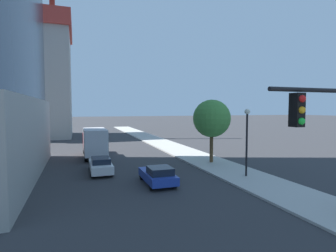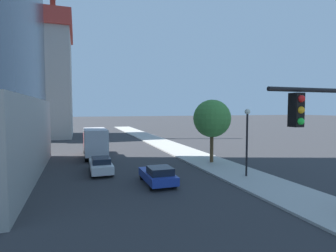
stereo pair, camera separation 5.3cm
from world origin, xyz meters
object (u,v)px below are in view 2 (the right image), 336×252
at_px(construction_building, 33,71).
at_px(car_white, 101,165).
at_px(street_tree, 212,119).
at_px(car_blue, 158,175).
at_px(street_lamp, 247,132).
at_px(box_truck, 95,141).

distance_m(construction_building, car_white, 38.36).
height_order(street_tree, car_blue, street_tree).
height_order(street_lamp, street_tree, street_tree).
bearing_deg(car_blue, construction_building, 108.76).
distance_m(street_tree, car_blue, 9.96).
bearing_deg(box_truck, street_tree, -33.69).
bearing_deg(street_tree, box_truck, 146.31).
height_order(car_white, box_truck, box_truck).
bearing_deg(construction_building, car_blue, -71.24).
bearing_deg(car_blue, car_white, 126.99).
height_order(street_tree, box_truck, street_tree).
relative_size(street_lamp, box_truck, 0.69).
bearing_deg(construction_building, street_lamp, -62.75).
bearing_deg(car_white, car_blue, -53.01).
relative_size(construction_building, street_lamp, 5.76).
bearing_deg(street_lamp, street_tree, 89.49).
bearing_deg(construction_building, street_tree, -58.75).
relative_size(street_tree, car_blue, 1.52).
bearing_deg(box_truck, car_white, -90.00).
relative_size(construction_building, car_blue, 7.47).
distance_m(construction_building, car_blue, 43.92).
xyz_separation_m(construction_building, street_lamp, (20.85, -40.47, -9.23)).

